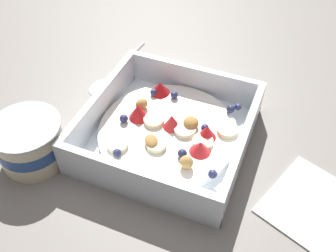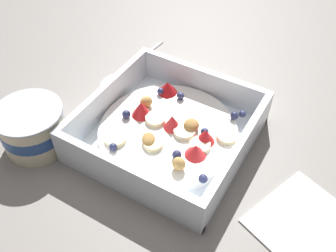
{
  "view_description": "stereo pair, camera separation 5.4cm",
  "coord_description": "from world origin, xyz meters",
  "px_view_note": "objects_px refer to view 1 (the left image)",
  "views": [
    {
      "loc": [
        -0.15,
        0.36,
        0.42
      ],
      "look_at": [
        -0.01,
        0.01,
        0.03
      ],
      "focal_mm": 40.5,
      "sensor_mm": 36.0,
      "label": 1
    },
    {
      "loc": [
        -0.2,
        0.33,
        0.42
      ],
      "look_at": [
        -0.01,
        0.01,
        0.03
      ],
      "focal_mm": 40.5,
      "sensor_mm": 36.0,
      "label": 2
    }
  ],
  "objects_px": {
    "yogurt_cup": "(30,142)",
    "spoon": "(108,77)",
    "fruit_bowl": "(168,132)",
    "folded_napkin": "(318,208)"
  },
  "relations": [
    {
      "from": "yogurt_cup",
      "to": "spoon",
      "type": "bearing_deg",
      "value": -92.63
    },
    {
      "from": "fruit_bowl",
      "to": "folded_napkin",
      "type": "relative_size",
      "value": 1.89
    },
    {
      "from": "spoon",
      "to": "yogurt_cup",
      "type": "relative_size",
      "value": 1.82
    },
    {
      "from": "folded_napkin",
      "to": "spoon",
      "type": "bearing_deg",
      "value": -19.48
    },
    {
      "from": "yogurt_cup",
      "to": "fruit_bowl",
      "type": "bearing_deg",
      "value": -147.45
    },
    {
      "from": "spoon",
      "to": "fruit_bowl",
      "type": "bearing_deg",
      "value": 148.27
    },
    {
      "from": "fruit_bowl",
      "to": "spoon",
      "type": "distance_m",
      "value": 0.18
    },
    {
      "from": "spoon",
      "to": "folded_napkin",
      "type": "relative_size",
      "value": 1.45
    },
    {
      "from": "spoon",
      "to": "folded_napkin",
      "type": "bearing_deg",
      "value": 160.52
    },
    {
      "from": "yogurt_cup",
      "to": "folded_napkin",
      "type": "xyz_separation_m",
      "value": [
        -0.38,
        -0.07,
        -0.03
      ]
    }
  ]
}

